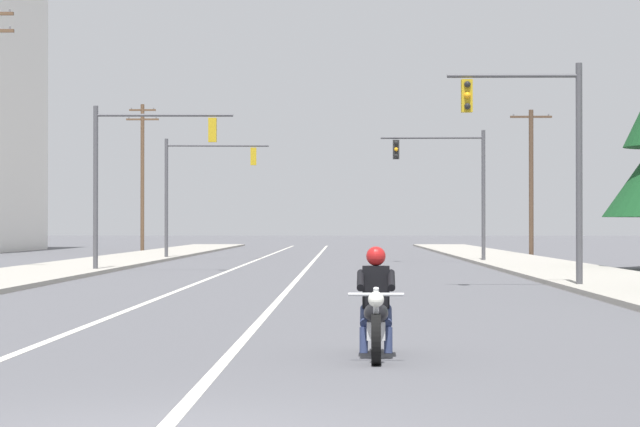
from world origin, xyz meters
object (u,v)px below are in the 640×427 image
motorcycle_with_rider (376,313)px  utility_pole_left_far (142,172)px  traffic_signal_near_right (542,142)px  traffic_signal_mid_right (454,175)px  traffic_signal_near_left (136,162)px  traffic_signal_mid_left (196,179)px  utility_pole_right_far (531,179)px

motorcycle_with_rider → utility_pole_left_far: bearing=102.0°
traffic_signal_near_right → traffic_signal_mid_right: bearing=90.8°
motorcycle_with_rider → traffic_signal_near_left: 30.27m
traffic_signal_mid_left → utility_pole_right_far: size_ratio=0.75×
traffic_signal_mid_left → traffic_signal_near_left: bearing=-90.6°
traffic_signal_mid_left → traffic_signal_mid_right: bearing=-22.8°
utility_pole_right_far → utility_pole_left_far: size_ratio=0.82×
traffic_signal_near_right → utility_pole_left_far: bearing=111.0°
traffic_signal_near_right → traffic_signal_near_left: size_ratio=1.00×
utility_pole_right_far → utility_pole_left_far: (-24.67, 15.08, 1.08)m
traffic_signal_near_left → traffic_signal_mid_left: same height
motorcycle_with_rider → utility_pole_right_far: 54.06m
utility_pole_left_far → traffic_signal_near_right: bearing=-69.0°
traffic_signal_mid_left → utility_pole_right_far: 19.48m
motorcycle_with_rider → traffic_signal_mid_right: size_ratio=0.35×
traffic_signal_near_left → traffic_signal_mid_left: size_ratio=1.00×
traffic_signal_near_right → traffic_signal_mid_left: 31.47m
traffic_signal_mid_left → traffic_signal_near_right: bearing=-65.6°
traffic_signal_near_right → utility_pole_right_far: bearing=81.7°
traffic_signal_near_right → traffic_signal_mid_left: bearing=114.4°
traffic_signal_near_right → utility_pole_left_far: utility_pole_left_far is taller
traffic_signal_near_right → utility_pole_left_far: 54.34m
traffic_signal_near_right → utility_pole_left_far: size_ratio=0.61×
traffic_signal_mid_right → utility_pole_left_far: (-19.17, 27.38, 1.36)m
traffic_signal_mid_left → utility_pole_left_far: 23.02m
traffic_signal_mid_right → traffic_signal_mid_left: 13.76m
traffic_signal_near_left → traffic_signal_mid_right: size_ratio=1.00×
motorcycle_with_rider → utility_pole_left_far: size_ratio=0.21×
motorcycle_with_rider → traffic_signal_near_right: 18.37m
traffic_signal_near_right → traffic_signal_mid_right: (-0.33, 23.33, 0.08)m
motorcycle_with_rider → traffic_signal_mid_right: 41.08m
motorcycle_with_rider → traffic_signal_mid_right: traffic_signal_mid_right is taller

